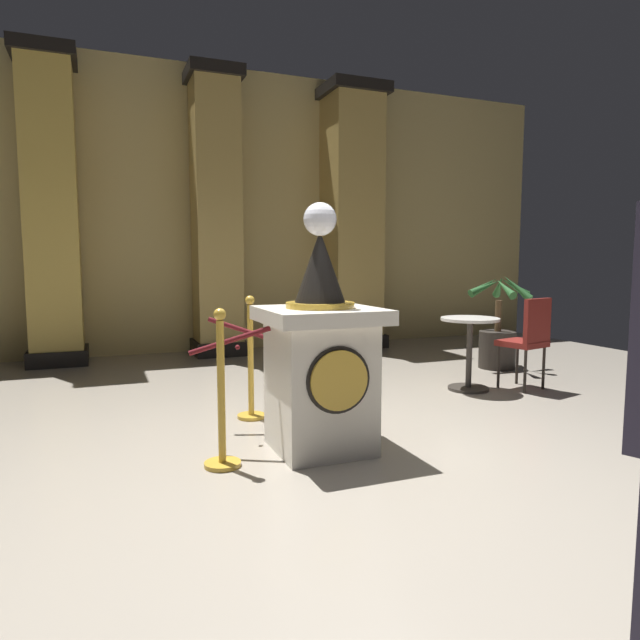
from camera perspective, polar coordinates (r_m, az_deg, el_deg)
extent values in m
plane|color=#9E9384|center=(4.08, 2.30, -13.10)|extent=(11.42, 11.42, 0.00)
cube|color=tan|center=(8.55, -11.21, 10.86)|extent=(11.42, 0.16, 4.14)
cube|color=silver|center=(3.95, 0.00, -6.81)|extent=(0.64, 0.64, 0.91)
cube|color=silver|center=(3.87, 0.00, 0.51)|extent=(0.80, 0.80, 0.10)
cylinder|color=gold|center=(3.63, 1.97, -6.22)|extent=(0.40, 0.03, 0.40)
cylinder|color=black|center=(3.64, 1.90, -6.19)|extent=(0.45, 0.01, 0.45)
cylinder|color=gold|center=(3.87, 0.00, 1.55)|extent=(0.48, 0.48, 0.04)
cone|color=black|center=(3.85, 0.00, 5.52)|extent=(0.35, 0.35, 0.50)
cylinder|color=gold|center=(3.86, 0.00, 9.03)|extent=(0.03, 0.03, 0.06)
sphere|color=silver|center=(3.86, 0.00, 10.30)|extent=(0.23, 0.23, 0.23)
cylinder|color=gold|center=(4.86, -7.05, -9.76)|extent=(0.24, 0.24, 0.03)
cylinder|color=gold|center=(4.76, -7.12, -4.30)|extent=(0.05, 0.05, 0.97)
sphere|color=gold|center=(4.69, -7.21, 2.03)|extent=(0.08, 0.08, 0.08)
cylinder|color=gold|center=(3.81, -9.96, -14.35)|extent=(0.24, 0.24, 0.03)
cylinder|color=gold|center=(3.67, -10.10, -7.53)|extent=(0.05, 0.05, 0.96)
sphere|color=gold|center=(3.59, -10.25, 0.57)|extent=(0.08, 0.08, 0.08)
cylinder|color=#591419|center=(4.44, -7.78, -1.08)|extent=(0.54, 0.27, 0.21)
cylinder|color=#591419|center=(3.89, -9.27, -2.12)|extent=(0.54, 0.27, 0.21)
sphere|color=#591419|center=(4.17, -8.46, -2.79)|extent=(0.04, 0.04, 0.04)
cube|color=black|center=(8.04, -25.22, -3.36)|extent=(0.72, 0.72, 0.20)
cube|color=gold|center=(7.97, -25.85, 10.14)|extent=(0.63, 0.63, 3.97)
cube|color=black|center=(8.35, -26.50, 23.27)|extent=(0.75, 0.75, 0.16)
cube|color=black|center=(8.82, 3.16, -2.00)|extent=(0.89, 0.89, 0.20)
cube|color=tan|center=(8.76, 3.23, 10.31)|extent=(0.78, 0.78, 3.97)
cube|color=black|center=(9.10, 3.31, 22.36)|extent=(0.93, 0.93, 0.16)
cube|color=black|center=(8.18, -10.35, -2.73)|extent=(0.72, 0.72, 0.20)
cube|color=tan|center=(8.11, -10.61, 10.56)|extent=(0.62, 0.62, 3.97)
cube|color=black|center=(8.47, -10.89, 23.50)|extent=(0.75, 0.75, 0.16)
cylinder|color=#2D2823|center=(7.31, 17.71, -2.91)|extent=(0.45, 0.45, 0.46)
cylinder|color=brown|center=(7.26, 17.82, 0.41)|extent=(0.08, 0.08, 0.39)
cone|color=#265928|center=(7.35, 19.30, 3.24)|extent=(0.43, 0.15, 0.30)
cone|color=#265928|center=(7.45, 17.89, 3.32)|extent=(0.30, 0.38, 0.35)
cone|color=#265928|center=(7.33, 16.39, 3.33)|extent=(0.23, 0.42, 0.32)
cone|color=#265928|center=(7.11, 16.55, 3.24)|extent=(0.44, 0.12, 0.25)
cone|color=#265928|center=(7.03, 18.46, 3.16)|extent=(0.21, 0.43, 0.29)
cone|color=#265928|center=(7.18, 19.55, 3.17)|extent=(0.27, 0.37, 0.38)
cylinder|color=#332D28|center=(6.04, 14.96, -6.79)|extent=(0.42, 0.42, 0.03)
cylinder|color=#332D28|center=(5.97, 15.05, -3.46)|extent=(0.06, 0.06, 0.74)
cylinder|color=silver|center=(5.92, 15.15, 0.08)|extent=(0.60, 0.60, 0.03)
cylinder|color=black|center=(6.45, 19.57, -4.22)|extent=(0.03, 0.03, 0.45)
cylinder|color=black|center=(6.19, 17.85, -4.58)|extent=(0.03, 0.03, 0.45)
cylinder|color=black|center=(6.27, 21.96, -4.59)|extent=(0.03, 0.03, 0.45)
cylinder|color=black|center=(6.01, 20.30, -4.98)|extent=(0.03, 0.03, 0.45)
cube|color=maroon|center=(6.19, 20.00, -2.27)|extent=(0.48, 0.48, 0.06)
cube|color=maroon|center=(6.06, 21.41, -0.06)|extent=(0.40, 0.14, 0.45)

